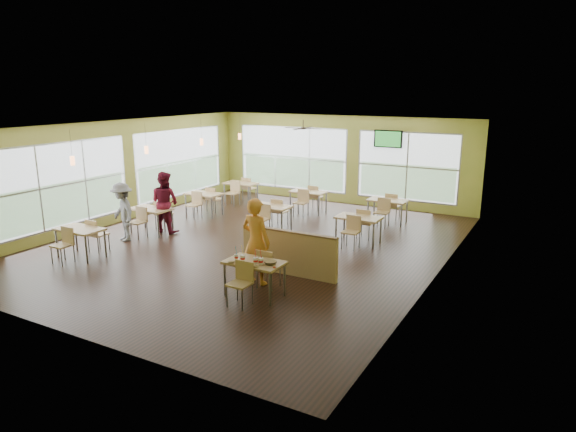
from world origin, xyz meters
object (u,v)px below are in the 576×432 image
Objects in this scene: main_table at (255,267)px; man_plaid at (256,241)px; food_basket at (270,262)px; half_wall_divider at (289,252)px.

man_plaid is (-0.36, 0.63, 0.33)m from main_table.
food_basket is at bearing 4.26° from main_table.
food_basket is at bearing -75.72° from half_wall_divider.
half_wall_divider is (0.00, 1.45, -0.11)m from main_table.
half_wall_divider is 1.49m from food_basket.
half_wall_divider is 9.22× the size of food_basket.
man_plaid is at bearing 140.13° from food_basket.
man_plaid is (-0.36, -0.82, 0.43)m from half_wall_divider.
man_plaid is at bearing 119.58° from main_table.
half_wall_divider reaches higher than main_table.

